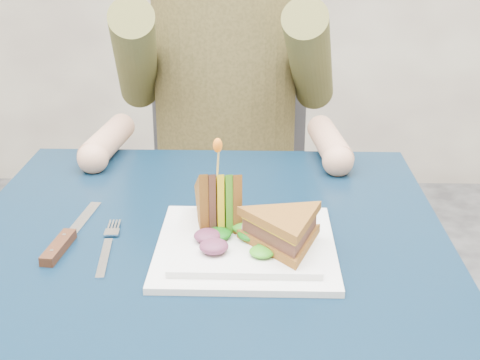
{
  "coord_description": "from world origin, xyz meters",
  "views": [
    {
      "loc": [
        0.08,
        -0.93,
        1.19
      ],
      "look_at": [
        0.06,
        -0.01,
        0.82
      ],
      "focal_mm": 50.0,
      "sensor_mm": 36.0,
      "label": 1
    }
  ],
  "objects_px": {
    "table": "(206,275)",
    "sandwich_flat": "(284,230)",
    "fork": "(107,248)",
    "chair": "(228,172)",
    "diner": "(224,40)",
    "plate": "(246,244)",
    "sandwich_upright": "(218,203)",
    "knife": "(64,241)"
  },
  "relations": [
    {
      "from": "table",
      "to": "sandwich_flat",
      "type": "distance_m",
      "value": 0.19
    },
    {
      "from": "chair",
      "to": "sandwich_upright",
      "type": "relative_size",
      "value": 6.71
    },
    {
      "from": "diner",
      "to": "table",
      "type": "bearing_deg",
      "value": -90.0
    },
    {
      "from": "chair",
      "to": "diner",
      "type": "xyz_separation_m",
      "value": [
        -0.0,
        -0.11,
        0.37
      ]
    },
    {
      "from": "sandwich_flat",
      "to": "sandwich_upright",
      "type": "distance_m",
      "value": 0.12
    },
    {
      "from": "sandwich_upright",
      "to": "diner",
      "type": "bearing_deg",
      "value": 92.07
    },
    {
      "from": "sandwich_flat",
      "to": "fork",
      "type": "bearing_deg",
      "value": 176.18
    },
    {
      "from": "table",
      "to": "knife",
      "type": "bearing_deg",
      "value": -165.21
    },
    {
      "from": "table",
      "to": "sandwich_flat",
      "type": "xyz_separation_m",
      "value": [
        0.12,
        -0.09,
        0.12
      ]
    },
    {
      "from": "chair",
      "to": "plate",
      "type": "height_order",
      "value": "chair"
    },
    {
      "from": "diner",
      "to": "fork",
      "type": "height_order",
      "value": "diner"
    },
    {
      "from": "chair",
      "to": "table",
      "type": "bearing_deg",
      "value": -90.0
    },
    {
      "from": "table",
      "to": "sandwich_flat",
      "type": "bearing_deg",
      "value": -35.24
    },
    {
      "from": "chair",
      "to": "diner",
      "type": "relative_size",
      "value": 1.25
    },
    {
      "from": "sandwich_flat",
      "to": "diner",
      "type": "bearing_deg",
      "value": 99.64
    },
    {
      "from": "chair",
      "to": "sandwich_upright",
      "type": "distance_m",
      "value": 0.79
    },
    {
      "from": "fork",
      "to": "knife",
      "type": "bearing_deg",
      "value": 168.74
    },
    {
      "from": "plate",
      "to": "sandwich_upright",
      "type": "bearing_deg",
      "value": 133.27
    },
    {
      "from": "sandwich_upright",
      "to": "fork",
      "type": "height_order",
      "value": "sandwich_upright"
    },
    {
      "from": "diner",
      "to": "sandwich_flat",
      "type": "height_order",
      "value": "diner"
    },
    {
      "from": "diner",
      "to": "sandwich_upright",
      "type": "distance_m",
      "value": 0.65
    },
    {
      "from": "sandwich_upright",
      "to": "fork",
      "type": "xyz_separation_m",
      "value": [
        -0.16,
        -0.05,
        -0.05
      ]
    },
    {
      "from": "chair",
      "to": "sandwich_flat",
      "type": "bearing_deg",
      "value": -81.66
    },
    {
      "from": "table",
      "to": "fork",
      "type": "bearing_deg",
      "value": -153.8
    },
    {
      "from": "fork",
      "to": "knife",
      "type": "xyz_separation_m",
      "value": [
        -0.07,
        0.01,
        0.0
      ]
    },
    {
      "from": "sandwich_flat",
      "to": "sandwich_upright",
      "type": "bearing_deg",
      "value": 144.28
    },
    {
      "from": "diner",
      "to": "knife",
      "type": "xyz_separation_m",
      "value": [
        -0.21,
        -0.68,
        -0.18
      ]
    },
    {
      "from": "fork",
      "to": "chair",
      "type": "bearing_deg",
      "value": 80.27
    },
    {
      "from": "chair",
      "to": "sandwich_upright",
      "type": "height_order",
      "value": "chair"
    },
    {
      "from": "sandwich_upright",
      "to": "chair",
      "type": "bearing_deg",
      "value": 91.76
    },
    {
      "from": "sandwich_flat",
      "to": "knife",
      "type": "height_order",
      "value": "sandwich_flat"
    },
    {
      "from": "sandwich_upright",
      "to": "knife",
      "type": "xyz_separation_m",
      "value": [
        -0.23,
        -0.04,
        -0.05
      ]
    },
    {
      "from": "chair",
      "to": "diner",
      "type": "bearing_deg",
      "value": -90.0
    },
    {
      "from": "table",
      "to": "sandwich_upright",
      "type": "relative_size",
      "value": 5.41
    },
    {
      "from": "sandwich_flat",
      "to": "fork",
      "type": "distance_m",
      "value": 0.26
    },
    {
      "from": "diner",
      "to": "fork",
      "type": "relative_size",
      "value": 4.15
    },
    {
      "from": "chair",
      "to": "plate",
      "type": "relative_size",
      "value": 3.58
    },
    {
      "from": "table",
      "to": "fork",
      "type": "relative_size",
      "value": 4.18
    },
    {
      "from": "table",
      "to": "sandwich_upright",
      "type": "height_order",
      "value": "sandwich_upright"
    },
    {
      "from": "diner",
      "to": "fork",
      "type": "distance_m",
      "value": 0.73
    },
    {
      "from": "chair",
      "to": "sandwich_upright",
      "type": "bearing_deg",
      "value": -88.24
    },
    {
      "from": "table",
      "to": "plate",
      "type": "bearing_deg",
      "value": -42.55
    }
  ]
}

